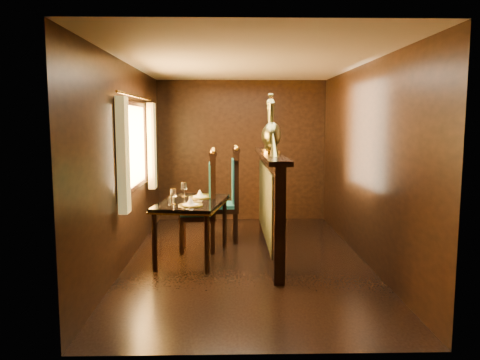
{
  "coord_description": "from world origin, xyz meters",
  "views": [
    {
      "loc": [
        -0.22,
        -5.89,
        1.78
      ],
      "look_at": [
        -0.08,
        0.28,
        1.0
      ],
      "focal_mm": 35.0,
      "sensor_mm": 36.0,
      "label": 1
    }
  ],
  "objects_px": {
    "dining_table": "(192,206)",
    "chair_left": "(207,197)",
    "chair_right": "(230,191)",
    "peacock_right": "(269,126)",
    "peacock_left": "(272,123)"
  },
  "relations": [
    {
      "from": "dining_table",
      "to": "peacock_left",
      "type": "xyz_separation_m",
      "value": [
        1.03,
        0.04,
        1.06
      ]
    },
    {
      "from": "dining_table",
      "to": "chair_left",
      "type": "xyz_separation_m",
      "value": [
        0.18,
        0.39,
        0.05
      ]
    },
    {
      "from": "chair_right",
      "to": "peacock_left",
      "type": "distance_m",
      "value": 1.43
    },
    {
      "from": "chair_right",
      "to": "peacock_left",
      "type": "height_order",
      "value": "peacock_left"
    },
    {
      "from": "peacock_right",
      "to": "chair_right",
      "type": "bearing_deg",
      "value": 137.45
    },
    {
      "from": "chair_left",
      "to": "chair_right",
      "type": "xyz_separation_m",
      "value": [
        0.32,
        0.51,
        0.01
      ]
    },
    {
      "from": "dining_table",
      "to": "chair_right",
      "type": "relative_size",
      "value": 0.98
    },
    {
      "from": "dining_table",
      "to": "chair_left",
      "type": "bearing_deg",
      "value": 75.59
    },
    {
      "from": "dining_table",
      "to": "peacock_right",
      "type": "height_order",
      "value": "peacock_right"
    },
    {
      "from": "peacock_right",
      "to": "chair_left",
      "type": "bearing_deg",
      "value": -178.47
    },
    {
      "from": "dining_table",
      "to": "peacock_right",
      "type": "xyz_separation_m",
      "value": [
        1.03,
        0.42,
        1.03
      ]
    },
    {
      "from": "dining_table",
      "to": "chair_right",
      "type": "xyz_separation_m",
      "value": [
        0.5,
        0.91,
        0.06
      ]
    },
    {
      "from": "chair_right",
      "to": "peacock_right",
      "type": "height_order",
      "value": "peacock_right"
    },
    {
      "from": "chair_left",
      "to": "chair_right",
      "type": "distance_m",
      "value": 0.6
    },
    {
      "from": "dining_table",
      "to": "chair_left",
      "type": "height_order",
      "value": "chair_left"
    }
  ]
}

